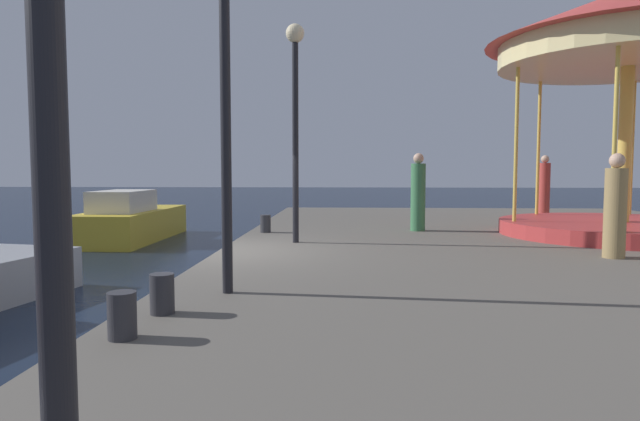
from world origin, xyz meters
TOP-DOWN VIEW (x-y plane):
  - ground_plane at (0.00, 0.00)m, footprint 120.00×120.00m
  - quay_dock at (6.13, 0.00)m, footprint 12.26×22.27m
  - motorboat_yellow at (-4.54, 7.35)m, footprint 1.90×5.19m
  - carousel at (8.23, 2.63)m, footprint 5.90×5.90m
  - lamp_post_mid_promenade at (0.89, -3.34)m, footprint 0.36×0.36m
  - lamp_post_far_end at (1.26, 1.11)m, footprint 0.36×0.36m
  - bollard_south at (0.39, -5.11)m, footprint 0.24×0.24m
  - bollard_center at (0.45, -4.30)m, footprint 0.24×0.24m
  - bollard_north at (0.41, 2.81)m, footprint 0.24×0.24m
  - person_far_corner at (3.92, 3.34)m, footprint 0.34×0.34m
  - person_mid_promenade at (8.39, 7.87)m, footprint 0.34×0.34m
  - person_near_carousel at (6.59, -0.51)m, footprint 0.34×0.34m

SIDE VIEW (x-z plane):
  - ground_plane at x=0.00m, z-range 0.00..0.00m
  - quay_dock at x=6.13m, z-range 0.00..0.80m
  - motorboat_yellow at x=-4.54m, z-range -0.18..1.42m
  - bollard_south at x=0.39m, z-range 0.80..1.20m
  - bollard_center at x=0.45m, z-range 0.80..1.20m
  - bollard_north at x=0.41m, z-range 0.80..1.20m
  - person_near_carousel at x=6.59m, z-range 0.74..2.44m
  - person_far_corner at x=3.92m, z-range 0.74..2.55m
  - person_mid_promenade at x=8.39m, z-range 0.74..2.62m
  - lamp_post_mid_promenade at x=0.89m, z-range 1.58..5.76m
  - lamp_post_far_end at x=1.26m, z-range 1.58..5.79m
  - carousel at x=8.23m, z-range 2.08..7.34m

